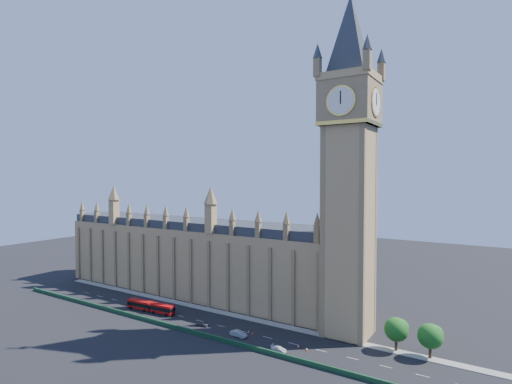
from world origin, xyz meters
The scene contains 15 objects.
ground centered at (0.00, 0.00, 0.00)m, with size 400.00×400.00×0.00m, color black.
palace_westminster centered at (-25.00, 22.00, 13.86)m, with size 120.00×20.00×28.00m.
elizabeth_tower centered at (38.00, 13.99, 54.56)m, with size 20.59×20.59×105.00m.
bridge_parapet centered at (0.00, -9.00, 0.60)m, with size 160.00×0.60×1.20m, color #1E4C2D.
kerb_north centered at (0.00, 9.50, 0.08)m, with size 160.00×3.00×0.16m, color gray.
tree_east_near centered at (52.22, 10.08, 5.64)m, with size 6.00×6.00×8.50m.
tree_east_far centered at (60.22, 10.08, 5.64)m, with size 6.00×6.00×8.50m.
red_bus centered at (-23.11, -2.17, 1.64)m, with size 18.48×4.15×3.12m.
car_grey centered at (-0.60, -2.97, 0.64)m, with size 1.52×3.78×1.29m, color #414549.
car_silver centered at (12.97, -3.81, 0.82)m, with size 1.75×5.01×1.65m, color #9B9EA2.
car_white centered at (26.80, -5.92, 0.62)m, with size 1.73×4.24×1.23m, color white.
cone_a centered at (14.00, -0.11, 0.33)m, with size 0.54×0.54×0.68m.
cone_b centered at (15.55, -0.62, 0.35)m, with size 0.57×0.57×0.72m.
cone_c centered at (32.84, -2.10, 0.38)m, with size 0.51×0.51×0.76m.
cone_d centered at (30.20, -1.53, 0.39)m, with size 0.61×0.61×0.78m.
Camera 1 is at (74.78, -93.28, 43.89)m, focal length 28.00 mm.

